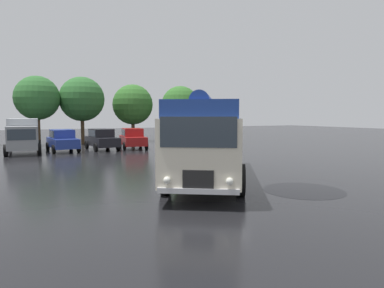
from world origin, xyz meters
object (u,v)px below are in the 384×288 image
object	(u,v)px
vintage_bus	(208,135)
car_near_left	(63,140)
car_mid_right	(133,138)
box_van	(23,134)
car_mid_left	(102,139)

from	to	relation	value
vintage_bus	car_near_left	world-z (taller)	vintage_bus
car_mid_right	box_van	xyz separation A→B (m)	(-8.15, 0.46, 0.52)
car_mid_left	box_van	distance (m)	5.65
vintage_bus	car_near_left	xyz separation A→B (m)	(-4.38, 14.90, -1.05)
vintage_bus	box_van	size ratio (longest dim) A/B	1.69
vintage_bus	car_near_left	distance (m)	15.57
car_near_left	car_mid_right	size ratio (longest dim) A/B	0.99
car_mid_right	box_van	world-z (taller)	box_van
car_mid_right	vintage_bus	bearing A→B (deg)	-94.28
vintage_bus	box_van	xyz separation A→B (m)	(-7.04, 15.24, -0.53)
vintage_bus	car_mid_left	size ratio (longest dim) A/B	2.27
car_near_left	box_van	distance (m)	2.73
car_mid_left	box_van	size ratio (longest dim) A/B	0.74
vintage_bus	car_mid_left	bearing A→B (deg)	95.47
box_van	vintage_bus	bearing A→B (deg)	-65.21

